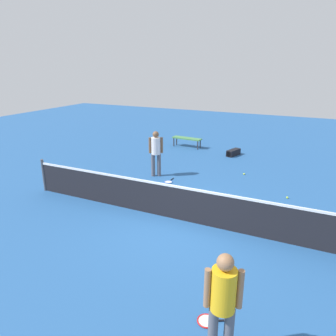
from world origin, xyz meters
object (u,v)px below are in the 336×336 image
at_px(player_far_side, 223,299).
at_px(tennis_ball_midcourt, 174,188).
at_px(player_near_side, 156,150).
at_px(tennis_ball_near_player, 244,174).
at_px(courtside_bench, 187,139).
at_px(tennis_racket_far_player, 208,321).
at_px(equipment_bag, 233,153).
at_px(tennis_racket_near_player, 169,182).
at_px(tennis_ball_by_net, 287,198).

bearing_deg(player_far_side, tennis_ball_midcourt, -59.92).
distance_m(player_near_side, player_far_side, 7.78).
xyz_separation_m(tennis_ball_near_player, courtside_bench, (3.55, -2.95, 0.38)).
relative_size(tennis_racket_far_player, courtside_bench, 0.39).
distance_m(player_far_side, tennis_ball_midcourt, 6.53).
bearing_deg(tennis_racket_far_player, equipment_bag, -77.86).
bearing_deg(equipment_bag, player_far_side, 103.35).
distance_m(player_far_side, tennis_racket_far_player, 1.19).
distance_m(tennis_racket_near_player, tennis_ball_midcourt, 0.64).
xyz_separation_m(tennis_racket_near_player, tennis_racket_far_player, (-3.32, 5.50, 0.00)).
bearing_deg(player_far_side, tennis_ball_by_net, -92.67).
distance_m(player_far_side, equipment_bag, 10.71).
height_order(player_far_side, tennis_ball_midcourt, player_far_side).
bearing_deg(tennis_ball_midcourt, tennis_racket_far_player, 119.83).
height_order(player_near_side, tennis_ball_near_player, player_near_side).
height_order(tennis_ball_midcourt, equipment_bag, equipment_bag).
relative_size(player_far_side, tennis_racket_near_player, 2.90).
distance_m(player_near_side, tennis_racket_far_player, 7.20).
bearing_deg(tennis_racket_near_player, tennis_ball_midcourt, 133.15).
height_order(tennis_racket_far_player, tennis_ball_by_net, tennis_ball_by_net).
height_order(player_near_side, tennis_ball_by_net, player_near_side).
relative_size(player_far_side, tennis_ball_near_player, 25.76).
xyz_separation_m(tennis_ball_near_player, tennis_ball_by_net, (-1.71, 1.65, 0.00)).
relative_size(player_far_side, tennis_racket_far_player, 2.84).
height_order(tennis_racket_near_player, tennis_ball_near_player, tennis_ball_near_player).
relative_size(tennis_racket_far_player, tennis_ball_near_player, 9.06).
xyz_separation_m(tennis_ball_near_player, tennis_ball_midcourt, (1.82, 2.39, 0.00)).
bearing_deg(tennis_racket_near_player, tennis_ball_near_player, -139.42).
height_order(tennis_racket_near_player, tennis_ball_by_net, tennis_ball_by_net).
bearing_deg(tennis_ball_near_player, player_near_side, 27.52).
relative_size(tennis_racket_far_player, equipment_bag, 0.71).
height_order(tennis_ball_by_net, tennis_ball_midcourt, same).
bearing_deg(courtside_bench, tennis_ball_near_player, 140.27).
bearing_deg(tennis_racket_far_player, tennis_ball_midcourt, -60.17).
bearing_deg(player_far_side, player_near_side, -55.85).
xyz_separation_m(tennis_ball_near_player, equipment_bag, (1.05, -2.41, 0.11)).
bearing_deg(equipment_bag, tennis_ball_near_player, 113.55).
xyz_separation_m(tennis_ball_by_net, courtside_bench, (5.26, -4.60, 0.38)).
bearing_deg(tennis_racket_far_player, courtside_bench, -66.02).
relative_size(tennis_ball_midcourt, courtside_bench, 0.04).
height_order(player_far_side, tennis_ball_by_net, player_far_side).
bearing_deg(player_far_side, tennis_racket_near_player, -58.76).
bearing_deg(tennis_ball_by_net, player_far_side, 87.33).
xyz_separation_m(tennis_racket_near_player, tennis_ball_by_net, (-3.97, -0.28, 0.02)).
distance_m(tennis_racket_far_player, tennis_ball_midcourt, 5.80).
xyz_separation_m(tennis_racket_near_player, tennis_ball_near_player, (-2.25, -1.93, 0.02)).
bearing_deg(tennis_ball_near_player, equipment_bag, -66.45).
xyz_separation_m(player_near_side, tennis_ball_midcourt, (-1.13, 0.86, -0.98)).
bearing_deg(player_near_side, equipment_bag, -115.74).
distance_m(tennis_racket_far_player, tennis_ball_by_net, 5.82).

